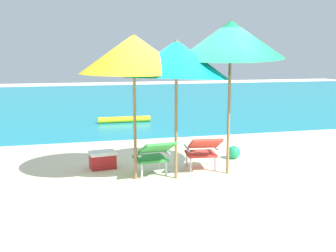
{
  "coord_description": "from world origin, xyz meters",
  "views": [
    {
      "loc": [
        -1.83,
        -6.6,
        2.06
      ],
      "look_at": [
        0.0,
        0.55,
        0.75
      ],
      "focal_mm": 43.12,
      "sensor_mm": 36.0,
      "label": 1
    }
  ],
  "objects": [
    {
      "name": "ground_plane",
      "position": [
        0.0,
        4.0,
        0.0
      ],
      "size": [
        40.0,
        40.0,
        0.0
      ],
      "primitive_type": "plane",
      "color": "beige"
    },
    {
      "name": "beach_umbrella_left",
      "position": [
        -0.74,
        -0.16,
        2.07
      ],
      "size": [
        1.96,
        1.96,
        2.39
      ],
      "color": "olive",
      "rests_on": "ground_plane"
    },
    {
      "name": "ocean_band",
      "position": [
        0.0,
        11.98,
        0.0
      ],
      "size": [
        40.0,
        18.0,
        0.01
      ],
      "primitive_type": "cube",
      "color": "teal",
      "rests_on": "ground_plane"
    },
    {
      "name": "swim_buoy",
      "position": [
        -0.1,
        5.55,
        0.1
      ],
      "size": [
        1.6,
        0.18,
        0.18
      ],
      "primitive_type": "cylinder",
      "rotation": [
        0.0,
        1.57,
        0.0
      ],
      "color": "yellow",
      "rests_on": "ocean_band"
    },
    {
      "name": "beach_umbrella_right",
      "position": [
        0.87,
        -0.24,
        2.3
      ],
      "size": [
        2.46,
        2.48,
        2.68
      ],
      "color": "olive",
      "rests_on": "ground_plane"
    },
    {
      "name": "lounge_chair_left",
      "position": [
        -0.42,
        -0.11,
        0.4
      ],
      "size": [
        0.63,
        0.93,
        0.68
      ],
      "color": "#338E3D",
      "rests_on": "ground_plane"
    },
    {
      "name": "cooler_box",
      "position": [
        -1.22,
        0.63,
        0.16
      ],
      "size": [
        0.51,
        0.38,
        0.32
      ],
      "color": "red",
      "rests_on": "ground_plane"
    },
    {
      "name": "beach_umbrella_center",
      "position": [
        -0.08,
        -0.28,
        1.98
      ],
      "size": [
        2.44,
        2.45,
        2.33
      ],
      "color": "olive",
      "rests_on": "ground_plane"
    },
    {
      "name": "beach_ball",
      "position": [
        1.39,
        0.68,
        0.13
      ],
      "size": [
        0.26,
        0.26,
        0.26
      ],
      "primitive_type": "sphere",
      "color": "#1E9E60",
      "rests_on": "ground_plane"
    },
    {
      "name": "lounge_chair_right",
      "position": [
        0.49,
        -0.0,
        0.4
      ],
      "size": [
        0.64,
        0.93,
        0.68
      ],
      "color": "red",
      "rests_on": "ground_plane"
    }
  ]
}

